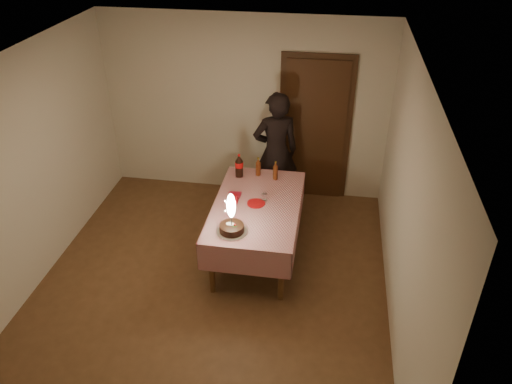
% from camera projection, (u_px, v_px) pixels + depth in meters
% --- Properties ---
extents(ground, '(4.00, 4.50, 0.01)m').
position_uv_depth(ground, '(211.00, 286.00, 5.79)').
color(ground, brown).
rests_on(ground, ground).
extents(room_shell, '(4.04, 4.54, 2.62)m').
position_uv_depth(room_shell, '(209.00, 157.00, 4.98)').
color(room_shell, beige).
rests_on(room_shell, ground).
extents(dining_table, '(1.02, 1.72, 0.75)m').
position_uv_depth(dining_table, '(257.00, 211.00, 5.95)').
color(dining_table, brown).
rests_on(dining_table, ground).
extents(birthday_cake, '(0.34, 0.34, 0.48)m').
position_uv_depth(birthday_cake, '(232.00, 222.00, 5.38)').
color(birthday_cake, white).
rests_on(birthday_cake, dining_table).
extents(red_plate, '(0.22, 0.22, 0.01)m').
position_uv_depth(red_plate, '(256.00, 203.00, 5.91)').
color(red_plate, '#AC0C0F').
rests_on(red_plate, dining_table).
extents(red_cup, '(0.08, 0.08, 0.10)m').
position_uv_depth(red_cup, '(235.00, 199.00, 5.91)').
color(red_cup, '#B20C16').
rests_on(red_cup, dining_table).
extents(clear_cup, '(0.07, 0.07, 0.09)m').
position_uv_depth(clear_cup, '(264.00, 197.00, 5.96)').
color(clear_cup, white).
rests_on(clear_cup, dining_table).
extents(napkin_stack, '(0.15, 0.15, 0.02)m').
position_uv_depth(napkin_stack, '(234.00, 195.00, 6.06)').
color(napkin_stack, '#A5122B').
rests_on(napkin_stack, dining_table).
extents(cola_bottle, '(0.10, 0.10, 0.32)m').
position_uv_depth(cola_bottle, '(239.00, 166.00, 6.39)').
color(cola_bottle, black).
rests_on(cola_bottle, dining_table).
extents(amber_bottle_left, '(0.06, 0.06, 0.25)m').
position_uv_depth(amber_bottle_left, '(258.00, 167.00, 6.43)').
color(amber_bottle_left, '#58250F').
rests_on(amber_bottle_left, dining_table).
extents(amber_bottle_right, '(0.06, 0.06, 0.25)m').
position_uv_depth(amber_bottle_right, '(275.00, 171.00, 6.35)').
color(amber_bottle_right, '#58250F').
rests_on(amber_bottle_right, dining_table).
extents(photographer, '(0.73, 0.59, 1.72)m').
position_uv_depth(photographer, '(276.00, 152.00, 6.81)').
color(photographer, black).
rests_on(photographer, ground).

